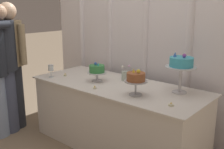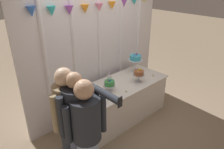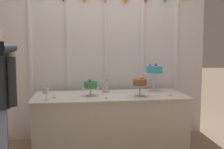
{
  "view_description": "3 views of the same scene",
  "coord_description": "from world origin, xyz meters",
  "px_view_note": "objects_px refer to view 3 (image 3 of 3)",
  "views": [
    {
      "loc": [
        1.84,
        -2.15,
        1.61
      ],
      "look_at": [
        -0.04,
        0.06,
        0.86
      ],
      "focal_mm": 43.73,
      "sensor_mm": 36.0,
      "label": 1
    },
    {
      "loc": [
        -2.49,
        -2.4,
        2.63
      ],
      "look_at": [
        -0.08,
        0.19,
        0.95
      ],
      "focal_mm": 34.71,
      "sensor_mm": 36.0,
      "label": 2
    },
    {
      "loc": [
        -0.49,
        -3.57,
        1.43
      ],
      "look_at": [
        0.03,
        0.12,
        1.02
      ],
      "focal_mm": 44.82,
      "sensor_mm": 36.0,
      "label": 3
    }
  ],
  "objects_px": {
    "cake_table": "(110,122)",
    "tealight_near_left": "(106,98)",
    "cake_display_leftmost": "(91,86)",
    "cake_display_center": "(140,83)",
    "cake_display_rightmost": "(154,71)",
    "tealight_far_left": "(54,97)",
    "tealight_near_right": "(171,95)",
    "wine_glass": "(46,92)",
    "flower_vase": "(105,88)"
  },
  "relations": [
    {
      "from": "cake_table",
      "to": "tealight_near_left",
      "type": "relative_size",
      "value": 53.1
    },
    {
      "from": "cake_display_leftmost",
      "to": "cake_display_center",
      "type": "height_order",
      "value": "cake_display_center"
    },
    {
      "from": "cake_display_rightmost",
      "to": "tealight_near_left",
      "type": "relative_size",
      "value": 10.85
    },
    {
      "from": "cake_display_leftmost",
      "to": "cake_display_rightmost",
      "type": "distance_m",
      "value": 0.97
    },
    {
      "from": "tealight_far_left",
      "to": "tealight_near_right",
      "type": "bearing_deg",
      "value": -2.89
    },
    {
      "from": "tealight_near_left",
      "to": "tealight_near_right",
      "type": "bearing_deg",
      "value": 4.75
    },
    {
      "from": "cake_display_leftmost",
      "to": "wine_glass",
      "type": "relative_size",
      "value": 1.48
    },
    {
      "from": "cake_display_center",
      "to": "flower_vase",
      "type": "height_order",
      "value": "cake_display_center"
    },
    {
      "from": "cake_display_leftmost",
      "to": "flower_vase",
      "type": "distance_m",
      "value": 0.34
    },
    {
      "from": "cake_table",
      "to": "cake_display_center",
      "type": "relative_size",
      "value": 7.6
    },
    {
      "from": "cake_display_leftmost",
      "to": "cake_display_center",
      "type": "relative_size",
      "value": 0.86
    },
    {
      "from": "tealight_near_right",
      "to": "tealight_far_left",
      "type": "bearing_deg",
      "value": 177.11
    },
    {
      "from": "cake_display_rightmost",
      "to": "tealight_near_right",
      "type": "distance_m",
      "value": 0.49
    },
    {
      "from": "cake_display_center",
      "to": "cake_display_leftmost",
      "type": "bearing_deg",
      "value": 169.3
    },
    {
      "from": "cake_display_rightmost",
      "to": "cake_display_leftmost",
      "type": "bearing_deg",
      "value": -165.98
    },
    {
      "from": "wine_glass",
      "to": "tealight_far_left",
      "type": "xyz_separation_m",
      "value": [
        0.08,
        0.15,
        -0.1
      ]
    },
    {
      "from": "cake_display_leftmost",
      "to": "cake_display_center",
      "type": "xyz_separation_m",
      "value": [
        0.63,
        -0.12,
        0.04
      ]
    },
    {
      "from": "cake_display_leftmost",
      "to": "flower_vase",
      "type": "height_order",
      "value": "cake_display_leftmost"
    },
    {
      "from": "tealight_far_left",
      "to": "tealight_near_left",
      "type": "height_order",
      "value": "tealight_far_left"
    },
    {
      "from": "cake_table",
      "to": "tealight_far_left",
      "type": "distance_m",
      "value": 0.83
    },
    {
      "from": "tealight_near_left",
      "to": "cake_display_center",
      "type": "bearing_deg",
      "value": 13.52
    },
    {
      "from": "cake_display_leftmost",
      "to": "wine_glass",
      "type": "height_order",
      "value": "cake_display_leftmost"
    },
    {
      "from": "flower_vase",
      "to": "tealight_near_left",
      "type": "relative_size",
      "value": 4.94
    },
    {
      "from": "cake_display_center",
      "to": "cake_table",
      "type": "bearing_deg",
      "value": 155.92
    },
    {
      "from": "flower_vase",
      "to": "tealight_far_left",
      "type": "height_order",
      "value": "flower_vase"
    },
    {
      "from": "tealight_near_left",
      "to": "cake_table",
      "type": "bearing_deg",
      "value": 73.88
    },
    {
      "from": "tealight_far_left",
      "to": "tealight_near_left",
      "type": "xyz_separation_m",
      "value": [
        0.65,
        -0.15,
        -0.0
      ]
    },
    {
      "from": "cake_display_leftmost",
      "to": "cake_display_rightmost",
      "type": "height_order",
      "value": "cake_display_rightmost"
    },
    {
      "from": "cake_display_leftmost",
      "to": "cake_display_rightmost",
      "type": "bearing_deg",
      "value": 14.02
    },
    {
      "from": "cake_display_leftmost",
      "to": "cake_display_center",
      "type": "bearing_deg",
      "value": -10.7
    },
    {
      "from": "cake_display_rightmost",
      "to": "tealight_far_left",
      "type": "relative_size",
      "value": 9.8
    },
    {
      "from": "cake_display_center",
      "to": "tealight_near_left",
      "type": "height_order",
      "value": "cake_display_center"
    },
    {
      "from": "tealight_far_left",
      "to": "wine_glass",
      "type": "bearing_deg",
      "value": -118.9
    },
    {
      "from": "cake_display_center",
      "to": "cake_display_rightmost",
      "type": "distance_m",
      "value": 0.47
    },
    {
      "from": "cake_table",
      "to": "cake_display_leftmost",
      "type": "distance_m",
      "value": 0.57
    },
    {
      "from": "flower_vase",
      "to": "tealight_far_left",
      "type": "distance_m",
      "value": 0.77
    },
    {
      "from": "tealight_far_left",
      "to": "cake_display_leftmost",
      "type": "bearing_deg",
      "value": 9.71
    },
    {
      "from": "cake_display_leftmost",
      "to": "wine_glass",
      "type": "xyz_separation_m",
      "value": [
        -0.55,
        -0.23,
        -0.02
      ]
    },
    {
      "from": "tealight_near_left",
      "to": "tealight_near_right",
      "type": "height_order",
      "value": "same"
    },
    {
      "from": "flower_vase",
      "to": "tealight_far_left",
      "type": "bearing_deg",
      "value": -154.89
    },
    {
      "from": "flower_vase",
      "to": "tealight_near_right",
      "type": "xyz_separation_m",
      "value": [
        0.82,
        -0.4,
        -0.06
      ]
    },
    {
      "from": "cake_display_center",
      "to": "tealight_far_left",
      "type": "height_order",
      "value": "cake_display_center"
    },
    {
      "from": "cake_table",
      "to": "tealight_near_right",
      "type": "bearing_deg",
      "value": -14.62
    },
    {
      "from": "cake_display_leftmost",
      "to": "tealight_near_left",
      "type": "height_order",
      "value": "cake_display_leftmost"
    },
    {
      "from": "cake_display_rightmost",
      "to": "cake_table",
      "type": "bearing_deg",
      "value": -164.49
    },
    {
      "from": "cake_display_rightmost",
      "to": "tealight_near_right",
      "type": "bearing_deg",
      "value": -73.46
    },
    {
      "from": "cake_display_leftmost",
      "to": "tealight_near_left",
      "type": "xyz_separation_m",
      "value": [
        0.18,
        -0.23,
        -0.13
      ]
    },
    {
      "from": "cake_table",
      "to": "flower_vase",
      "type": "distance_m",
      "value": 0.48
    },
    {
      "from": "tealight_far_left",
      "to": "flower_vase",
      "type": "bearing_deg",
      "value": 25.11
    },
    {
      "from": "cake_table",
      "to": "wine_glass",
      "type": "bearing_deg",
      "value": -161.22
    }
  ]
}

